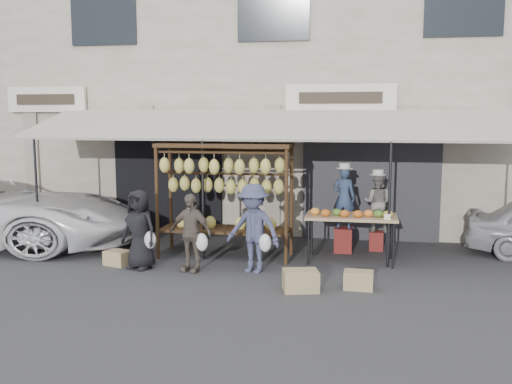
# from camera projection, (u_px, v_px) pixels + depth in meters

# --- Properties ---
(ground_plane) EXTENTS (90.00, 90.00, 0.00)m
(ground_plane) POSITION_uv_depth(u_px,v_px,m) (242.00, 277.00, 9.81)
(ground_plane) COLOR #2D2D30
(shophouse) EXTENTS (24.00, 6.15, 7.30)m
(shophouse) POSITION_uv_depth(u_px,v_px,m) (290.00, 83.00, 15.66)
(shophouse) COLOR beige
(shophouse) RESTS_ON ground_plane
(awning) EXTENTS (10.00, 2.35, 2.92)m
(awning) POSITION_uv_depth(u_px,v_px,m) (264.00, 125.00, 11.69)
(awning) COLOR beige
(awning) RESTS_ON ground_plane
(banana_rack) EXTENTS (2.60, 0.90, 2.24)m
(banana_rack) POSITION_uv_depth(u_px,v_px,m) (224.00, 178.00, 10.98)
(banana_rack) COLOR #3A2213
(banana_rack) RESTS_ON ground_plane
(produce_table) EXTENTS (1.70, 0.90, 1.04)m
(produce_table) POSITION_uv_depth(u_px,v_px,m) (351.00, 217.00, 10.70)
(produce_table) COLOR tan
(produce_table) RESTS_ON ground_plane
(vendor_left) EXTENTS (0.51, 0.40, 1.25)m
(vendor_left) POSITION_uv_depth(u_px,v_px,m) (344.00, 197.00, 11.49)
(vendor_left) COLOR navy
(vendor_left) RESTS_ON stool_left
(vendor_right) EXTENTS (0.66, 0.56, 1.21)m
(vendor_right) POSITION_uv_depth(u_px,v_px,m) (377.00, 202.00, 11.66)
(vendor_right) COLOR gray
(vendor_right) RESTS_ON stool_right
(customer_left) EXTENTS (0.82, 0.66, 1.45)m
(customer_left) POSITION_uv_depth(u_px,v_px,m) (139.00, 229.00, 10.30)
(customer_left) COLOR black
(customer_left) RESTS_ON ground_plane
(customer_mid) EXTENTS (0.88, 0.54, 1.40)m
(customer_mid) POSITION_uv_depth(u_px,v_px,m) (191.00, 233.00, 10.11)
(customer_mid) COLOR #61554B
(customer_mid) RESTS_ON ground_plane
(customer_right) EXTENTS (1.15, 0.87, 1.58)m
(customer_right) POSITION_uv_depth(u_px,v_px,m) (253.00, 228.00, 10.04)
(customer_right) COLOR #3D4160
(customer_right) RESTS_ON ground_plane
(stool_left) EXTENTS (0.42, 0.42, 0.50)m
(stool_left) POSITION_uv_depth(u_px,v_px,m) (343.00, 240.00, 11.61)
(stool_left) COLOR maroon
(stool_left) RESTS_ON ground_plane
(stool_right) EXTENTS (0.34, 0.34, 0.40)m
(stool_right) POSITION_uv_depth(u_px,v_px,m) (376.00, 241.00, 11.77)
(stool_right) COLOR maroon
(stool_right) RESTS_ON ground_plane
(crate_near_a) EXTENTS (0.64, 0.54, 0.33)m
(crate_near_a) POSITION_uv_depth(u_px,v_px,m) (301.00, 281.00, 9.04)
(crate_near_a) COLOR tan
(crate_near_a) RESTS_ON ground_plane
(crate_near_b) EXTENTS (0.48, 0.37, 0.28)m
(crate_near_b) POSITION_uv_depth(u_px,v_px,m) (358.00, 280.00, 9.16)
(crate_near_b) COLOR tan
(crate_near_b) RESTS_ON ground_plane
(crate_far) EXTENTS (0.53, 0.46, 0.27)m
(crate_far) POSITION_uv_depth(u_px,v_px,m) (118.00, 258.00, 10.61)
(crate_far) COLOR tan
(crate_far) RESTS_ON ground_plane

